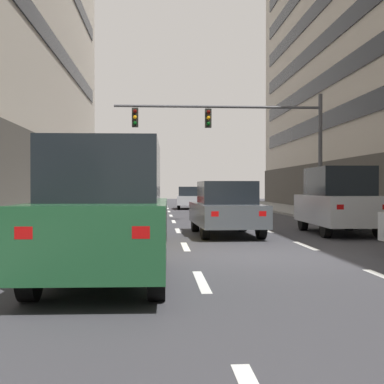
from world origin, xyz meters
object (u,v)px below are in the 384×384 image
car_driving_4 (144,198)px  car_parked_2 (338,201)px  car_driving_0 (134,204)px  car_driving_5 (106,212)px  taxi_driving_1 (130,206)px  car_driving_3 (226,209)px  pedestrian_1 (334,195)px  pedestrian_0 (355,201)px  traffic_signal_0 (245,130)px  car_driving_2 (189,198)px

car_driving_4 → car_parked_2: car_parked_2 is taller
car_driving_0 → car_driving_5: bearing=-89.2°
taxi_driving_1 → car_parked_2: 7.12m
car_driving_3 → car_driving_4: car_driving_3 is taller
car_driving_3 → pedestrian_1: (7.51, 11.68, 0.24)m
car_driving_0 → pedestrian_1: bearing=29.2°
car_parked_2 → pedestrian_0: car_parked_2 is taller
traffic_signal_0 → pedestrian_0: size_ratio=6.22×
pedestrian_0 → car_parked_2: bearing=-119.3°
car_driving_2 → car_parked_2: car_parked_2 is taller
taxi_driving_1 → car_driving_5: car_driving_5 is taller
car_driving_0 → pedestrian_0: car_driving_0 is taller
taxi_driving_1 → pedestrian_1: size_ratio=2.55×
car_driving_2 → traffic_signal_0: (1.68, -13.73, 3.34)m
car_driving_5 → pedestrian_1: car_driving_5 is taller
car_driving_0 → car_driving_4: (0.07, 14.40, -0.05)m
car_driving_2 → car_driving_5: car_driving_5 is taller
car_driving_5 → pedestrian_1: (10.50, 19.79, -0.03)m
car_driving_2 → car_driving_5: (-3.07, -28.68, 0.34)m
car_driving_2 → car_driving_3: bearing=-90.2°
car_driving_3 → car_parked_2: bearing=4.5°
car_driving_2 → car_parked_2: bearing=-79.7°
car_driving_0 → car_driving_2: (3.25, 14.86, -0.05)m
taxi_driving_1 → car_driving_4: size_ratio=0.98×
taxi_driving_1 → car_driving_3: size_ratio=0.90×
car_driving_0 → car_driving_5: 13.83m
car_driving_0 → pedestrian_0: bearing=-14.3°
car_driving_4 → car_parked_2: (6.87, -19.82, 0.31)m
car_driving_0 → car_driving_2: bearing=77.6°
traffic_signal_0 → pedestrian_0: 5.94m
car_driving_0 → taxi_driving_1: taxi_driving_1 is taller
car_driving_3 → traffic_signal_0: bearing=75.6°
car_driving_2 → car_driving_3: car_driving_3 is taller
pedestrian_0 → pedestrian_1: size_ratio=0.92×
car_driving_0 → car_driving_4: size_ratio=1.06×
taxi_driving_1 → car_parked_2: bearing=20.0°
car_driving_4 → car_driving_5: 28.23m
car_driving_0 → car_parked_2: bearing=-37.9°
car_driving_5 → car_driving_2: bearing=83.9°
car_parked_2 → traffic_signal_0: bearing=107.1°
car_driving_4 → car_driving_5: car_driving_5 is taller
car_driving_2 → pedestrian_1: size_ratio=2.61×
car_driving_2 → traffic_signal_0: size_ratio=0.46×
car_driving_4 → pedestrian_1: pedestrian_1 is taller
pedestrian_0 → car_driving_5: bearing=-126.4°
car_driving_3 → car_driving_2: bearing=89.8°
taxi_driving_1 → car_driving_2: 22.90m
taxi_driving_1 → traffic_signal_0: traffic_signal_0 is taller
taxi_driving_1 → traffic_signal_0: bearing=62.4°
car_driving_0 → pedestrian_1: (10.69, 5.97, 0.26)m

